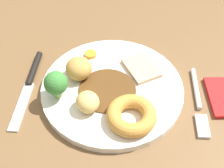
{
  "coord_description": "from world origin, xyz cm",
  "views": [
    {
      "loc": [
        -7.3,
        34.98,
        44.89
      ],
      "look_at": [
        -3.51,
        0.44,
        6.0
      ],
      "focal_mm": 47.25,
      "sensor_mm": 36.0,
      "label": 1
    }
  ],
  "objects": [
    {
      "name": "dining_table",
      "position": [
        0.0,
        0.0,
        1.8
      ],
      "size": [
        120.0,
        84.0,
        3.6
      ],
      "primitive_type": "cube",
      "color": "brown",
      "rests_on": "ground"
    },
    {
      "name": "broccoli_floret",
      "position": [
        5.64,
        3.27,
        8.17
      ],
      "size": [
        4.11,
        4.11,
        5.33
      ],
      "color": "#8CB766",
      "rests_on": "dinner_plate"
    },
    {
      "name": "roast_potato_left",
      "position": [
        2.79,
        -1.75,
        7.03
      ],
      "size": [
        6.09,
        6.08,
        4.05
      ],
      "primitive_type": "ellipsoid",
      "rotation": [
        0.0,
        0.0,
        5.04
      ],
      "color": "#BC8C42",
      "rests_on": "dinner_plate"
    },
    {
      "name": "dinner_plate",
      "position": [
        -3.51,
        0.44,
        4.3
      ],
      "size": [
        25.7,
        25.7,
        1.4
      ],
      "primitive_type": "cylinder",
      "color": "silver",
      "rests_on": "dining_table"
    },
    {
      "name": "roast_potato_right",
      "position": [
        -0.08,
        5.4,
        6.63
      ],
      "size": [
        5.53,
        5.62,
        3.26
      ],
      "primitive_type": "ellipsoid",
      "rotation": [
        0.0,
        0.0,
        3.71
      ],
      "color": "#D8B260",
      "rests_on": "dinner_plate"
    },
    {
      "name": "carrot_coin_front",
      "position": [
        1.66,
        -7.59,
        5.3
      ],
      "size": [
        2.32,
        2.32,
        0.6
      ],
      "primitive_type": "cylinder",
      "color": "orange",
      "rests_on": "dinner_plate"
    },
    {
      "name": "fork",
      "position": [
        -18.96,
        1.41,
        3.99
      ],
      "size": [
        2.22,
        15.3,
        0.9
      ],
      "rotation": [
        0.0,
        0.0,
        1.62
      ],
      "color": "silver",
      "rests_on": "dining_table"
    },
    {
      "name": "yorkshire_pudding",
      "position": [
        -7.38,
        7.0,
        6.19
      ],
      "size": [
        8.19,
        8.19,
        2.39
      ],
      "primitive_type": "torus",
      "color": "#C68938",
      "rests_on": "dinner_plate"
    },
    {
      "name": "gravy_pool",
      "position": [
        -2.74,
        1.2,
        5.15
      ],
      "size": [
        10.25,
        10.25,
        0.3
      ],
      "primitive_type": "cylinder",
      "color": "#563819",
      "rests_on": "dinner_plate"
    },
    {
      "name": "meat_slice_main",
      "position": [
        -8.53,
        -4.73,
        5.4
      ],
      "size": [
        7.98,
        8.55,
        0.8
      ],
      "primitive_type": "cube",
      "rotation": [
        0.0,
        0.0,
        5.26
      ],
      "color": "tan",
      "rests_on": "dinner_plate"
    },
    {
      "name": "knife",
      "position": [
        12.08,
        -0.28,
        4.05
      ],
      "size": [
        1.99,
        18.53,
        1.2
      ],
      "rotation": [
        0.0,
        0.0,
        1.6
      ],
      "color": "black",
      "rests_on": "dining_table"
    }
  ]
}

